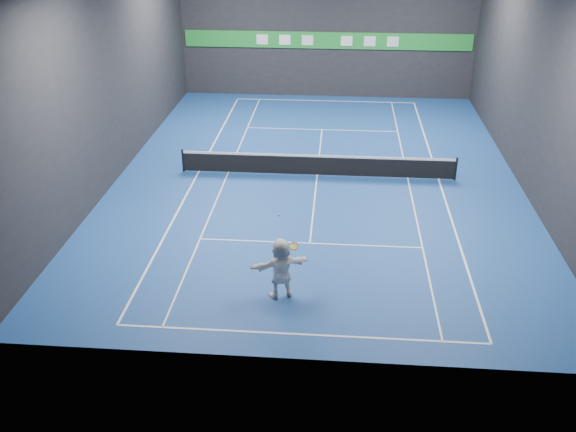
# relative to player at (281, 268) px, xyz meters

# --- Properties ---
(ground) EXTENTS (26.00, 26.00, 0.00)m
(ground) POSITION_rel_player_xyz_m (0.74, 9.91, -1.02)
(ground) COLOR navy
(ground) RESTS_ON ground
(wall_back) EXTENTS (18.00, 0.10, 9.00)m
(wall_back) POSITION_rel_player_xyz_m (0.74, 22.91, 3.48)
(wall_back) COLOR black
(wall_back) RESTS_ON ground
(wall_front) EXTENTS (18.00, 0.10, 9.00)m
(wall_front) POSITION_rel_player_xyz_m (0.74, -3.09, 3.48)
(wall_front) COLOR black
(wall_front) RESTS_ON ground
(wall_left) EXTENTS (0.10, 26.00, 9.00)m
(wall_left) POSITION_rel_player_xyz_m (-8.26, 9.91, 3.48)
(wall_left) COLOR black
(wall_left) RESTS_ON ground
(wall_right) EXTENTS (0.10, 26.00, 9.00)m
(wall_right) POSITION_rel_player_xyz_m (9.74, 9.91, 3.48)
(wall_right) COLOR black
(wall_right) RESTS_ON ground
(baseline_near) EXTENTS (10.98, 0.08, 0.01)m
(baseline_near) POSITION_rel_player_xyz_m (0.74, -1.98, -1.02)
(baseline_near) COLOR white
(baseline_near) RESTS_ON ground
(baseline_far) EXTENTS (10.98, 0.08, 0.01)m
(baseline_far) POSITION_rel_player_xyz_m (0.74, 21.80, -1.02)
(baseline_far) COLOR white
(baseline_far) RESTS_ON ground
(sideline_doubles_left) EXTENTS (0.08, 23.78, 0.01)m
(sideline_doubles_left) POSITION_rel_player_xyz_m (-4.75, 9.91, -1.02)
(sideline_doubles_left) COLOR white
(sideline_doubles_left) RESTS_ON ground
(sideline_doubles_right) EXTENTS (0.08, 23.78, 0.01)m
(sideline_doubles_right) POSITION_rel_player_xyz_m (6.23, 9.91, -1.02)
(sideline_doubles_right) COLOR white
(sideline_doubles_right) RESTS_ON ground
(sideline_singles_left) EXTENTS (0.06, 23.78, 0.01)m
(sideline_singles_left) POSITION_rel_player_xyz_m (-3.37, 9.91, -1.02)
(sideline_singles_left) COLOR white
(sideline_singles_left) RESTS_ON ground
(sideline_singles_right) EXTENTS (0.06, 23.78, 0.01)m
(sideline_singles_right) POSITION_rel_player_xyz_m (4.85, 9.91, -1.02)
(sideline_singles_right) COLOR white
(sideline_singles_right) RESTS_ON ground
(service_line_near) EXTENTS (8.23, 0.06, 0.01)m
(service_line_near) POSITION_rel_player_xyz_m (0.74, 3.51, -1.02)
(service_line_near) COLOR white
(service_line_near) RESTS_ON ground
(service_line_far) EXTENTS (8.23, 0.06, 0.01)m
(service_line_far) POSITION_rel_player_xyz_m (0.74, 16.31, -1.02)
(service_line_far) COLOR white
(service_line_far) RESTS_ON ground
(center_service_line) EXTENTS (0.06, 12.80, 0.01)m
(center_service_line) POSITION_rel_player_xyz_m (0.74, 9.91, -1.02)
(center_service_line) COLOR white
(center_service_line) RESTS_ON ground
(player) EXTENTS (1.98, 1.27, 2.04)m
(player) POSITION_rel_player_xyz_m (0.00, 0.00, 0.00)
(player) COLOR white
(player) RESTS_ON ground
(tennis_ball) EXTENTS (0.06, 0.06, 0.06)m
(tennis_ball) POSITION_rel_player_xyz_m (-0.06, 0.13, 1.79)
(tennis_ball) COLOR yellow
(tennis_ball) RESTS_ON player
(tennis_net) EXTENTS (12.50, 0.10, 1.07)m
(tennis_net) POSITION_rel_player_xyz_m (0.74, 9.91, -0.48)
(tennis_net) COLOR black
(tennis_net) RESTS_ON ground
(sponsor_banner) EXTENTS (17.64, 0.11, 1.00)m
(sponsor_banner) POSITION_rel_player_xyz_m (0.74, 22.85, 2.48)
(sponsor_banner) COLOR green
(sponsor_banner) RESTS_ON wall_back
(tennis_racket) EXTENTS (0.41, 0.34, 0.70)m
(tennis_racket) POSITION_rel_player_xyz_m (0.37, 0.05, 0.73)
(tennis_racket) COLOR red
(tennis_racket) RESTS_ON player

